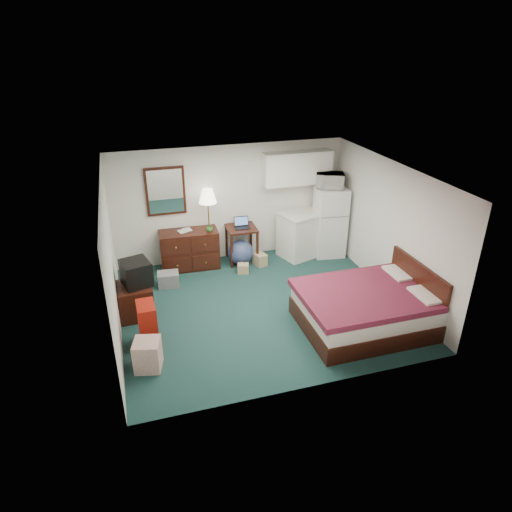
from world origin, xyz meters
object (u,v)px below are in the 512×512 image
object	(u,v)px
kitchen_counter	(301,235)
dresser	(190,249)
fridge	(330,222)
tv_stand	(136,300)
desk	(242,244)
suitcase	(148,324)
floor_lamp	(209,228)
bed	(364,309)

from	to	relation	value
kitchen_counter	dresser	bearing A→B (deg)	159.05
fridge	tv_stand	world-z (taller)	fridge
desk	suitcase	distance (m)	3.32
dresser	fridge	xyz separation A→B (m)	(3.11, -0.23, 0.37)
floor_lamp	desk	bearing A→B (deg)	-0.89
tv_stand	fridge	bearing A→B (deg)	15.38
floor_lamp	suitcase	bearing A→B (deg)	-121.63
fridge	kitchen_counter	bearing A→B (deg)	177.67
suitcase	desk	bearing A→B (deg)	46.11
desk	fridge	size ratio (longest dim) A/B	0.51
dresser	tv_stand	xyz separation A→B (m)	(-1.22, -1.57, -0.12)
floor_lamp	kitchen_counter	xyz separation A→B (m)	(2.05, -0.12, -0.36)
desk	suitcase	xyz separation A→B (m)	(-2.22, -2.46, -0.03)
bed	suitcase	distance (m)	3.59
suitcase	dresser	bearing A→B (deg)	64.60
dresser	suitcase	bearing A→B (deg)	-110.88
desk	kitchen_counter	bearing A→B (deg)	-2.43
kitchen_counter	fridge	xyz separation A→B (m)	(0.62, -0.11, 0.29)
dresser	bed	distance (m)	3.93
desk	kitchen_counter	world-z (taller)	kitchen_counter
fridge	suitcase	xyz separation A→B (m)	(-4.19, -2.25, -0.42)
bed	suitcase	xyz separation A→B (m)	(-3.54, 0.58, 0.02)
fridge	bed	size ratio (longest dim) A/B	0.74
desk	tv_stand	distance (m)	2.83
bed	tv_stand	size ratio (longest dim) A/B	3.28
desk	fridge	xyz separation A→B (m)	(1.97, -0.22, 0.38)
floor_lamp	dresser	bearing A→B (deg)	179.01
dresser	desk	xyz separation A→B (m)	(1.14, -0.02, -0.02)
floor_lamp	tv_stand	size ratio (longest dim) A/B	2.66
bed	suitcase	bearing A→B (deg)	170.63
floor_lamp	suitcase	distance (m)	2.95
floor_lamp	bed	size ratio (longest dim) A/B	0.81
desk	tv_stand	size ratio (longest dim) A/B	1.24
floor_lamp	suitcase	size ratio (longest dim) A/B	2.36
desk	tv_stand	world-z (taller)	desk
dresser	bed	xyz separation A→B (m)	(2.46, -3.07, -0.08)
floor_lamp	bed	world-z (taller)	floor_lamp
dresser	bed	size ratio (longest dim) A/B	0.58
dresser	kitchen_counter	distance (m)	2.49
tv_stand	suitcase	bearing A→B (deg)	-82.94
floor_lamp	kitchen_counter	distance (m)	2.08
fridge	desk	bearing A→B (deg)	-178.48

